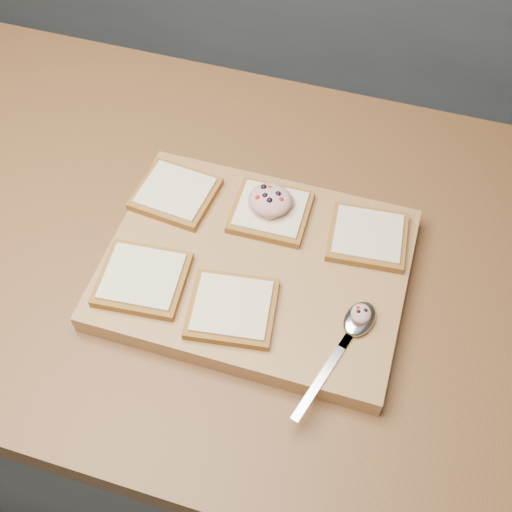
{
  "coord_description": "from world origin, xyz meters",
  "views": [
    {
      "loc": [
        0.22,
        -0.56,
        1.73
      ],
      "look_at": [
        0.06,
        -0.05,
        0.95
      ],
      "focal_mm": 45.0,
      "sensor_mm": 36.0,
      "label": 1
    }
  ],
  "objects": [
    {
      "name": "ground",
      "position": [
        0.0,
        0.0,
        0.0
      ],
      "size": [
        4.0,
        4.0,
        0.0
      ],
      "primitive_type": "plane",
      "color": "#515459",
      "rests_on": "ground"
    },
    {
      "name": "island_counter",
      "position": [
        0.0,
        0.0,
        0.45
      ],
      "size": [
        2.0,
        0.8,
        0.9
      ],
      "color": "slate",
      "rests_on": "ground"
    },
    {
      "name": "cutting_board",
      "position": [
        0.06,
        -0.05,
        0.92
      ],
      "size": [
        0.45,
        0.34,
        0.04
      ],
      "primitive_type": "cube",
      "color": "tan",
      "rests_on": "island_counter"
    },
    {
      "name": "bread_far_left",
      "position": [
        -0.1,
        0.04,
        0.94
      ],
      "size": [
        0.13,
        0.12,
        0.02
      ],
      "color": "olive",
      "rests_on": "cutting_board"
    },
    {
      "name": "bread_far_center",
      "position": [
        0.06,
        0.05,
        0.94
      ],
      "size": [
        0.12,
        0.11,
        0.02
      ],
      "color": "olive",
      "rests_on": "cutting_board"
    },
    {
      "name": "bread_far_right",
      "position": [
        0.21,
        0.04,
        0.94
      ],
      "size": [
        0.13,
        0.12,
        0.02
      ],
      "color": "olive",
      "rests_on": "cutting_board"
    },
    {
      "name": "bread_near_left",
      "position": [
        -0.09,
        -0.13,
        0.94
      ],
      "size": [
        0.13,
        0.12,
        0.02
      ],
      "color": "olive",
      "rests_on": "cutting_board"
    },
    {
      "name": "bread_near_center",
      "position": [
        0.05,
        -0.14,
        0.94
      ],
      "size": [
        0.14,
        0.13,
        0.02
      ],
      "color": "olive",
      "rests_on": "cutting_board"
    },
    {
      "name": "tuna_salad_dollop",
      "position": [
        0.05,
        0.05,
        0.97
      ],
      "size": [
        0.07,
        0.06,
        0.03
      ],
      "color": "#DDA38D",
      "rests_on": "bread_far_center"
    },
    {
      "name": "spoon",
      "position": [
        0.22,
        -0.12,
        0.94
      ],
      "size": [
        0.08,
        0.2,
        0.01
      ],
      "color": "silver",
      "rests_on": "cutting_board"
    },
    {
      "name": "spoon_salad",
      "position": [
        0.23,
        -0.1,
        0.96
      ],
      "size": [
        0.03,
        0.03,
        0.02
      ],
      "color": "#DDA38D",
      "rests_on": "spoon"
    }
  ]
}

